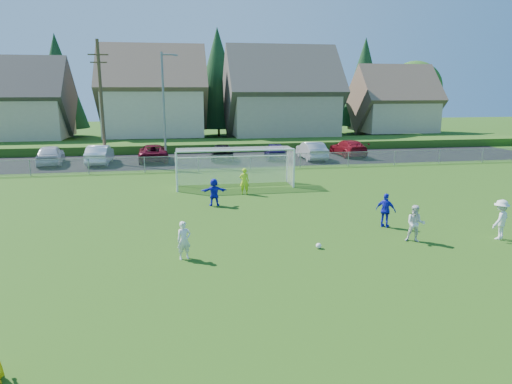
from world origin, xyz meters
TOP-DOWN VIEW (x-y plane):
  - ground at (0.00, 0.00)m, footprint 160.00×160.00m
  - asphalt_lot at (0.00, 27.50)m, footprint 60.00×60.00m
  - grass_embankment at (0.00, 35.00)m, footprint 70.00×6.00m
  - soccer_ball at (1.76, 3.76)m, footprint 0.22×0.22m
  - player_white_a at (-3.46, 3.55)m, footprint 0.60×0.48m
  - player_white_b at (5.86, 3.86)m, footprint 0.93×0.86m
  - player_white_c at (9.50, 3.59)m, footprint 1.25×1.09m
  - player_blue_a at (5.59, 6.00)m, footprint 0.92×0.91m
  - player_blue_b at (-1.71, 11.24)m, footprint 1.39×0.48m
  - goalkeeper at (0.29, 13.66)m, footprint 0.61×0.43m
  - car_a at (-13.88, 27.14)m, footprint 2.56×5.04m
  - car_b at (-9.93, 26.81)m, footprint 1.70×4.80m
  - car_c at (-5.60, 27.68)m, footprint 2.64×5.34m
  - car_d at (0.33, 27.31)m, footprint 2.40×4.97m
  - car_e at (5.04, 26.92)m, footprint 2.24×4.49m
  - car_f at (8.19, 26.27)m, footprint 1.68×4.76m
  - car_g at (12.18, 27.70)m, footprint 2.31×5.23m
  - soccer_goal at (0.00, 16.05)m, footprint 7.42×1.90m
  - chainlink_fence at (0.00, 22.00)m, footprint 52.06×0.06m
  - streetlight at (-4.45, 26.00)m, footprint 1.38×0.18m
  - utility_pole at (-9.50, 27.00)m, footprint 1.60×0.26m
  - houses_row at (1.97, 42.46)m, footprint 53.90×11.45m
  - tree_row at (1.04, 48.74)m, footprint 65.98×12.36m

SIDE VIEW (x-z plane):
  - ground at x=0.00m, z-range 0.00..0.00m
  - asphalt_lot at x=0.00m, z-range 0.01..0.01m
  - soccer_ball at x=1.76m, z-range 0.00..0.22m
  - grass_embankment at x=0.00m, z-range 0.00..0.80m
  - chainlink_fence at x=0.00m, z-range 0.03..1.23m
  - car_d at x=0.33m, z-range 0.00..1.39m
  - player_white_a at x=-3.46m, z-range 0.00..1.43m
  - car_c at x=-5.60m, z-range 0.00..1.46m
  - car_e at x=5.04m, z-range 0.00..1.47m
  - player_blue_b at x=-1.71m, z-range 0.00..1.49m
  - car_g at x=12.18m, z-range 0.00..1.49m
  - player_white_b at x=5.86m, z-range 0.00..1.54m
  - player_blue_a at x=5.59m, z-range 0.00..1.56m
  - goalkeeper at x=0.29m, z-range 0.00..1.57m
  - car_f at x=8.19m, z-range 0.00..1.57m
  - car_b at x=-9.93m, z-range 0.00..1.58m
  - car_a at x=-13.88m, z-range 0.00..1.65m
  - player_white_c at x=9.50m, z-range 0.00..1.68m
  - soccer_goal at x=0.00m, z-range 0.38..2.88m
  - streetlight at x=-4.45m, z-range 0.34..9.34m
  - utility_pole at x=-9.50m, z-range 0.15..10.15m
  - tree_row at x=1.04m, z-range 0.01..13.81m
  - houses_row at x=1.97m, z-range 0.69..13.97m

